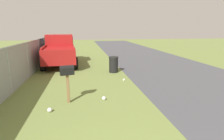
# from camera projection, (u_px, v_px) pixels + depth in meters

# --- Properties ---
(road_asphalt) EXTENTS (60.00, 6.42, 0.01)m
(road_asphalt) POSITION_uv_depth(u_px,v_px,m) (211.00, 87.00, 7.86)
(road_asphalt) COLOR #47474C
(road_asphalt) RESTS_ON ground
(mailbox) EXTENTS (0.30, 0.49, 1.32)m
(mailbox) POSITION_uv_depth(u_px,v_px,m) (67.00, 73.00, 5.97)
(mailbox) COLOR brown
(mailbox) RESTS_ON ground
(pickup_truck) EXTENTS (5.25, 2.54, 2.09)m
(pickup_truck) POSITION_uv_depth(u_px,v_px,m) (60.00, 49.00, 12.56)
(pickup_truck) COLOR maroon
(pickup_truck) RESTS_ON ground
(trash_bin) EXTENTS (0.55, 0.55, 0.92)m
(trash_bin) POSITION_uv_depth(u_px,v_px,m) (114.00, 64.00, 10.38)
(trash_bin) COLOR black
(trash_bin) RESTS_ON ground
(fence_section) EXTENTS (14.79, 0.07, 1.84)m
(fence_section) POSITION_uv_depth(u_px,v_px,m) (27.00, 59.00, 9.16)
(fence_section) COLOR #9EA3A8
(fence_section) RESTS_ON ground
(litter_bag_far_scatter) EXTENTS (0.14, 0.14, 0.14)m
(litter_bag_far_scatter) POSITION_uv_depth(u_px,v_px,m) (104.00, 98.00, 6.40)
(litter_bag_far_scatter) COLOR silver
(litter_bag_far_scatter) RESTS_ON ground
(litter_cup_near_hydrant) EXTENTS (0.13, 0.12, 0.08)m
(litter_cup_near_hydrant) POSITION_uv_depth(u_px,v_px,m) (124.00, 80.00, 8.84)
(litter_cup_near_hydrant) COLOR white
(litter_cup_near_hydrant) RESTS_ON ground
(litter_bag_midfield_b) EXTENTS (0.14, 0.14, 0.14)m
(litter_bag_midfield_b) POSITION_uv_depth(u_px,v_px,m) (50.00, 110.00, 5.49)
(litter_bag_midfield_b) COLOR silver
(litter_bag_midfield_b) RESTS_ON ground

